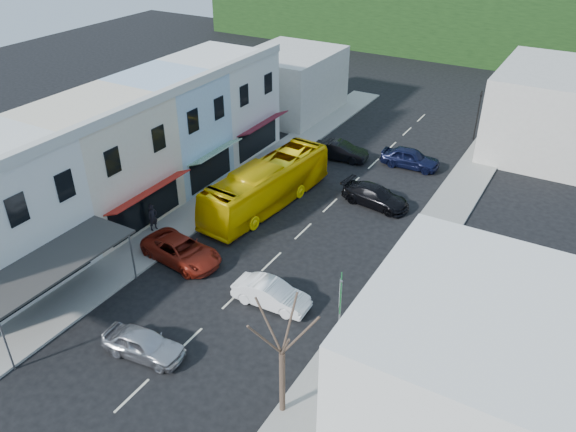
% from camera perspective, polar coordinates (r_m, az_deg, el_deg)
% --- Properties ---
extents(ground, '(120.00, 120.00, 0.00)m').
position_cam_1_polar(ground, '(31.64, -5.52, -8.26)').
color(ground, black).
rests_on(ground, ground).
extents(sidewalk_left, '(3.00, 52.00, 0.15)m').
position_cam_1_polar(sidewalk_left, '(42.07, -6.12, 2.55)').
color(sidewalk_left, gray).
rests_on(sidewalk_left, ground).
extents(sidewalk_right, '(3.00, 52.00, 0.15)m').
position_cam_1_polar(sidewalk_right, '(36.38, 13.52, -3.12)').
color(sidewalk_right, gray).
rests_on(sidewalk_right, ground).
extents(shopfront_row, '(8.25, 30.00, 8.00)m').
position_cam_1_polar(shopfront_row, '(40.09, -16.48, 6.17)').
color(shopfront_row, silver).
rests_on(shopfront_row, ground).
extents(right_building, '(8.00, 9.00, 8.00)m').
position_cam_1_polar(right_building, '(22.31, 18.13, -16.53)').
color(right_building, silver).
rests_on(right_building, ground).
extents(distant_block_left, '(8.00, 10.00, 6.00)m').
position_cam_1_polar(distant_block_left, '(56.40, 0.17, 13.39)').
color(distant_block_left, '#B7B2A8').
rests_on(distant_block_left, ground).
extents(distant_block_right, '(8.00, 12.00, 7.00)m').
position_cam_1_polar(distant_block_right, '(52.40, 24.68, 9.79)').
color(distant_block_right, '#B7B2A8').
rests_on(distant_block_right, ground).
extents(bus, '(3.53, 11.78, 3.10)m').
position_cam_1_polar(bus, '(39.39, -2.17, 3.07)').
color(bus, yellow).
rests_on(bus, ground).
extents(car_silver, '(4.59, 2.32, 1.40)m').
position_cam_1_polar(car_silver, '(28.62, -14.47, -12.47)').
color(car_silver, '#B7B7BC').
rests_on(car_silver, ground).
extents(car_white, '(4.47, 1.97, 1.40)m').
position_cam_1_polar(car_white, '(30.63, -1.72, -7.94)').
color(car_white, white).
rests_on(car_white, ground).
extents(car_red, '(4.81, 2.47, 1.40)m').
position_cam_1_polar(car_red, '(34.54, -10.77, -3.52)').
color(car_red, maroon).
rests_on(car_red, ground).
extents(car_black_near, '(4.70, 2.39, 1.40)m').
position_cam_1_polar(car_black_near, '(40.28, 8.88, 1.98)').
color(car_black_near, black).
rests_on(car_black_near, ground).
extents(car_navy_mid, '(4.47, 1.99, 1.40)m').
position_cam_1_polar(car_navy_mid, '(46.42, 12.31, 5.67)').
color(car_navy_mid, black).
rests_on(car_navy_mid, ground).
extents(car_black_far, '(4.60, 2.36, 1.40)m').
position_cam_1_polar(car_black_far, '(46.94, 5.30, 6.56)').
color(car_black_far, black).
rests_on(car_black_far, ground).
extents(pedestrian_left, '(0.51, 0.67, 1.70)m').
position_cam_1_polar(pedestrian_left, '(37.65, -13.55, -0.22)').
color(pedestrian_left, black).
rests_on(pedestrian_left, sidewalk_left).
extents(direction_sign, '(1.39, 1.76, 3.61)m').
position_cam_1_polar(direction_sign, '(28.00, 5.27, -9.51)').
color(direction_sign, '#0D531E').
rests_on(direction_sign, ground).
extents(street_tree, '(2.75, 2.75, 6.87)m').
position_cam_1_polar(street_tree, '(23.40, -0.61, -13.78)').
color(street_tree, '#34261E').
rests_on(street_tree, ground).
extents(traffic_signal, '(1.01, 1.18, 4.51)m').
position_cam_1_polar(traffic_signal, '(52.64, 18.69, 9.62)').
color(traffic_signal, black).
rests_on(traffic_signal, ground).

